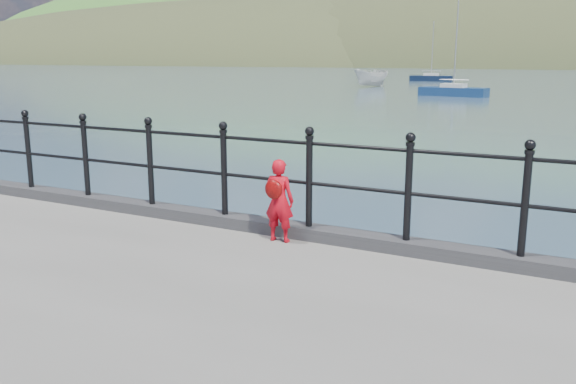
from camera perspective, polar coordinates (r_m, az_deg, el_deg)
The scene contains 7 objects.
ground at distance 8.08m, azimuth -1.52°, elevation -10.25°, with size 600.00×600.00×0.00m, color #2D4251.
kerb at distance 7.61m, azimuth -2.12°, elevation -3.16°, with size 60.00×0.30×0.15m, color #28282B.
railing at distance 7.44m, azimuth -2.17°, elevation 2.40°, with size 18.11×0.11×1.20m.
child at distance 7.10m, azimuth -0.87°, elevation -0.74°, with size 0.38×0.32×0.98m.
launch_white at distance 64.92m, azimuth 7.79°, elevation 10.55°, with size 1.83×4.87×1.88m, color silver.
sailboat_left at distance 81.15m, azimuth 13.23°, elevation 10.30°, with size 5.48×2.38×7.64m.
sailboat_port at distance 51.02m, azimuth 15.21°, elevation 9.02°, with size 5.47×2.30×7.80m.
Camera 1 is at (3.66, -6.49, 3.14)m, focal length 38.00 mm.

